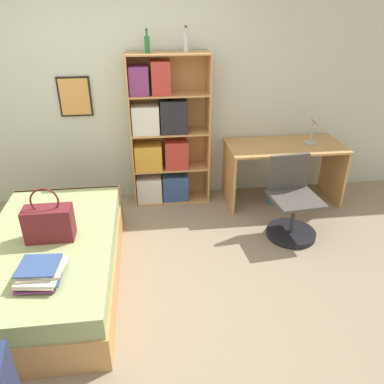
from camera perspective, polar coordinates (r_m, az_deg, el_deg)
The scene contains 12 objects.
ground_plane at distance 3.61m, azimuth -9.27°, elevation -12.64°, with size 14.00×14.00×0.00m, color gray.
wall_back at distance 4.56m, azimuth -10.09°, elevation 14.40°, with size 10.00×0.09×2.60m.
bed at distance 3.58m, azimuth -20.42°, elevation -9.79°, with size 1.12×1.96×0.48m.
handbag at distance 3.36m, azimuth -20.97°, elevation -4.40°, with size 0.39×0.18×0.48m.
book_stack_on_bed at distance 2.98m, azimuth -22.00°, elevation -11.20°, with size 0.33×0.39×0.12m.
bookcase at distance 4.49m, azimuth -4.55°, elevation 8.17°, with size 0.92×0.31×1.78m.
bottle_green at distance 4.23m, azimuth -6.86°, elevation 21.51°, with size 0.06×0.06×0.24m.
bottle_brown at distance 4.29m, azimuth -0.93°, elevation 21.89°, with size 0.06×0.06×0.26m.
desk at distance 4.72m, azimuth 13.77°, elevation 4.59°, with size 1.39×0.67×0.74m.
desk_lamp at distance 4.71m, azimuth 18.38°, elevation 9.88°, with size 0.21×0.16×0.39m.
desk_chair at distance 4.14m, azimuth 14.91°, elevation -3.02°, with size 0.53×0.53×0.86m.
waste_bin at distance 4.81m, azimuth 12.62°, elevation -0.32°, with size 0.22×0.22×0.22m.
Camera 1 is at (0.23, -2.76, 2.30)m, focal length 35.00 mm.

